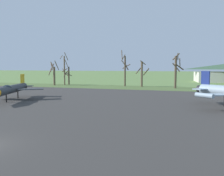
# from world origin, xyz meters

# --- Properties ---
(asphalt_apron) EXTENTS (78.20, 56.17, 0.05)m
(asphalt_apron) POSITION_xyz_m (0.00, 16.85, 0.03)
(asphalt_apron) COLOR #383533
(asphalt_apron) RESTS_ON ground
(grass_verge_strip) EXTENTS (138.20, 12.00, 0.06)m
(grass_verge_strip) POSITION_xyz_m (0.00, 50.94, 0.03)
(grass_verge_strip) COLOR #4E6633
(grass_verge_strip) RESTS_ON ground
(jet_fighter_front_right) EXTENTS (9.50, 13.93, 4.28)m
(jet_fighter_front_right) POSITION_xyz_m (-14.35, 19.99, 1.96)
(jet_fighter_front_right) COLOR #33383D
(jet_fighter_front_right) RESTS_ON ground
(bare_tree_far_left) EXTENTS (2.85, 2.76, 7.47)m
(bare_tree_far_left) POSITION_xyz_m (-25.77, 52.01, 3.54)
(bare_tree_far_left) COLOR brown
(bare_tree_far_left) RESTS_ON ground
(bare_tree_left_of_center) EXTENTS (2.27, 2.25, 9.96)m
(bare_tree_left_of_center) POSITION_xyz_m (-23.16, 53.98, 4.94)
(bare_tree_left_of_center) COLOR brown
(bare_tree_left_of_center) RESTS_ON ground
(bare_tree_center) EXTENTS (3.44, 3.13, 5.63)m
(bare_tree_center) POSITION_xyz_m (-22.84, 55.68, 3.01)
(bare_tree_center) COLOR #42382D
(bare_tree_center) RESTS_ON ground
(bare_tree_right_of_center) EXTENTS (2.63, 2.68, 10.38)m
(bare_tree_right_of_center) POSITION_xyz_m (-4.35, 54.97, 5.03)
(bare_tree_right_of_center) COLOR brown
(bare_tree_right_of_center) RESTS_ON ground
(bare_tree_far_right) EXTENTS (3.89, 3.33, 7.41)m
(bare_tree_far_right) POSITION_xyz_m (0.67, 54.75, 3.82)
(bare_tree_far_right) COLOR brown
(bare_tree_far_right) RESTS_ON ground
(bare_tree_backdrop_extra) EXTENTS (3.03, 3.13, 9.18)m
(bare_tree_backdrop_extra) POSITION_xyz_m (10.03, 52.29, 4.77)
(bare_tree_backdrop_extra) COLOR brown
(bare_tree_backdrop_extra) RESTS_ON ground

